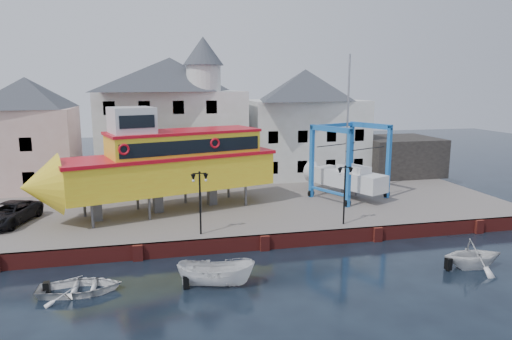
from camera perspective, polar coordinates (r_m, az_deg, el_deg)
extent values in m
plane|color=black|center=(30.22, 1.06, -9.98)|extent=(140.00, 140.00, 0.00)
cube|color=#5F5751|center=(40.35, -2.63, -3.92)|extent=(44.00, 22.00, 1.00)
cube|color=maroon|center=(30.15, 1.01, -9.01)|extent=(44.00, 0.25, 1.00)
cube|color=maroon|center=(29.27, -14.56, -9.99)|extent=(0.60, 0.36, 1.00)
cube|color=maroon|center=(30.00, 1.08, -9.12)|extent=(0.60, 0.36, 1.00)
cube|color=maroon|center=(32.73, 14.96, -7.78)|extent=(0.60, 0.36, 1.00)
cube|color=maroon|center=(37.01, 26.09, -6.37)|extent=(0.60, 0.36, 1.00)
cube|color=#CFA195|center=(47.22, -26.35, 2.38)|extent=(8.00, 7.00, 7.50)
pyramid|color=#363A44|center=(46.86, -26.87, 8.62)|extent=(8.00, 7.00, 2.80)
cube|color=black|center=(44.12, -26.52, -0.99)|extent=(1.00, 0.08, 1.20)
cube|color=black|center=(43.67, -26.85, 2.87)|extent=(1.00, 0.08, 1.20)
cube|color=beige|center=(46.29, -10.43, 4.10)|extent=(14.00, 8.00, 9.00)
pyramid|color=#363A44|center=(46.01, -10.69, 11.67)|extent=(14.00, 8.00, 3.20)
cube|color=black|center=(42.94, -17.44, -0.64)|extent=(1.00, 0.08, 1.20)
cube|color=black|center=(42.78, -13.43, -0.48)|extent=(1.00, 0.08, 1.20)
cube|color=black|center=(42.83, -9.42, -0.31)|extent=(1.00, 0.08, 1.20)
cube|color=black|center=(43.09, -5.44, -0.15)|extent=(1.00, 0.08, 1.20)
cube|color=black|center=(42.48, -17.66, 3.34)|extent=(1.00, 0.08, 1.20)
cube|color=black|center=(42.32, -13.61, 3.51)|extent=(1.00, 0.08, 1.20)
cube|color=black|center=(42.37, -9.54, 3.67)|extent=(1.00, 0.08, 1.20)
cube|color=black|center=(42.63, -5.51, 3.81)|extent=(1.00, 0.08, 1.20)
cube|color=black|center=(42.23, -17.89, 7.37)|extent=(1.00, 0.08, 1.20)
cube|color=black|center=(42.07, -13.79, 7.57)|extent=(1.00, 0.08, 1.20)
cube|color=black|center=(42.12, -9.67, 7.73)|extent=(1.00, 0.08, 1.20)
cube|color=black|center=(42.38, -5.58, 7.84)|extent=(1.00, 0.08, 1.20)
cylinder|color=beige|center=(43.82, -6.56, 11.32)|extent=(3.20, 3.20, 2.40)
cone|color=#363A44|center=(43.93, -6.63, 14.58)|extent=(3.80, 3.80, 2.60)
cube|color=beige|center=(49.37, 6.05, 4.04)|extent=(12.00, 8.00, 8.00)
pyramid|color=#363A44|center=(49.05, 6.18, 10.55)|extent=(12.00, 8.00, 3.20)
cube|color=black|center=(44.69, 2.13, 0.28)|extent=(1.00, 0.08, 1.20)
cube|color=black|center=(45.53, 5.79, 0.43)|extent=(1.00, 0.08, 1.20)
cube|color=black|center=(46.56, 9.30, 0.57)|extent=(1.00, 0.08, 1.20)
cube|color=black|center=(47.75, 12.64, 0.70)|extent=(1.00, 0.08, 1.20)
cube|color=black|center=(44.25, 2.16, 4.11)|extent=(1.00, 0.08, 1.20)
cube|color=black|center=(45.10, 5.86, 4.18)|extent=(1.00, 0.08, 1.20)
cube|color=black|center=(46.13, 9.41, 4.24)|extent=(1.00, 0.08, 1.20)
cube|color=black|center=(47.33, 12.79, 4.28)|extent=(1.00, 0.08, 1.20)
cube|color=black|center=(51.93, 17.25, 1.71)|extent=(8.00, 7.00, 4.00)
cylinder|color=black|center=(29.80, -6.99, -4.30)|extent=(0.12, 0.12, 4.00)
cube|color=black|center=(29.34, -7.08, -0.43)|extent=(0.90, 0.06, 0.06)
sphere|color=black|center=(29.32, -7.08, -0.29)|extent=(0.16, 0.16, 0.16)
cone|color=black|center=(29.36, -7.85, -0.98)|extent=(0.32, 0.32, 0.45)
sphere|color=silver|center=(29.39, -7.84, -1.32)|extent=(0.18, 0.18, 0.18)
cone|color=black|center=(29.43, -6.29, -0.91)|extent=(0.32, 0.32, 0.45)
sphere|color=silver|center=(29.47, -6.29, -1.25)|extent=(0.18, 0.18, 0.18)
cylinder|color=black|center=(32.28, 10.99, -3.25)|extent=(0.12, 0.12, 4.00)
cube|color=black|center=(31.85, 11.12, 0.33)|extent=(0.90, 0.06, 0.06)
sphere|color=black|center=(31.84, 11.13, 0.46)|extent=(0.16, 0.16, 0.16)
cone|color=black|center=(31.74, 10.44, -0.17)|extent=(0.32, 0.32, 0.45)
sphere|color=silver|center=(31.78, 10.43, -0.49)|extent=(0.18, 0.18, 0.18)
cone|color=black|center=(32.06, 11.76, -0.12)|extent=(0.32, 0.32, 0.45)
sphere|color=silver|center=(32.09, 11.75, -0.43)|extent=(0.18, 0.18, 0.18)
cylinder|color=#59595E|center=(33.10, -19.77, -5.41)|extent=(0.25, 0.25, 1.69)
cylinder|color=#59595E|center=(36.12, -20.65, -4.14)|extent=(0.25, 0.25, 1.69)
cylinder|color=#59595E|center=(33.93, -13.18, -4.66)|extent=(0.25, 0.25, 1.69)
cylinder|color=#59595E|center=(36.89, -14.58, -3.50)|extent=(0.25, 0.25, 1.69)
cylinder|color=#59595E|center=(35.19, -6.99, -3.91)|extent=(0.25, 0.25, 1.69)
cylinder|color=#59595E|center=(38.05, -8.83, -2.84)|extent=(0.25, 0.25, 1.69)
cylinder|color=#59595E|center=(36.83, -1.30, -3.17)|extent=(0.25, 0.25, 1.69)
cylinder|color=#59595E|center=(39.57, -3.47, -2.21)|extent=(0.25, 0.25, 1.69)
cube|color=#59595E|center=(34.70, -19.31, -4.65)|extent=(0.81, 0.74, 1.69)
cube|color=#59595E|center=(35.71, -12.16, -3.85)|extent=(0.81, 0.74, 1.69)
cube|color=#59595E|center=(37.24, -5.52, -3.06)|extent=(0.81, 0.74, 1.69)
cube|color=yellow|center=(35.59, -10.56, -0.39)|extent=(16.38, 8.73, 2.48)
cone|color=yellow|center=(33.83, -25.36, -1.83)|extent=(3.63, 4.83, 4.29)
cube|color=red|center=(35.36, -10.64, 1.76)|extent=(16.75, 9.00, 0.25)
cube|color=yellow|center=(35.63, -8.96, 3.17)|extent=(11.92, 6.97, 1.81)
cube|color=black|center=(33.82, -7.79, 2.90)|extent=(10.39, 3.23, 1.02)
cube|color=black|center=(37.44, -10.03, 3.58)|extent=(10.39, 3.23, 1.02)
cube|color=red|center=(35.51, -9.01, 4.77)|extent=(12.17, 7.15, 0.20)
cube|color=silver|center=(34.25, -15.28, 5.87)|extent=(3.67, 3.67, 2.06)
cube|color=black|center=(32.80, -14.63, 5.86)|extent=(2.38, 0.78, 0.90)
torus|color=red|center=(32.23, -16.19, 2.49)|extent=(0.80, 0.38, 0.79)
torus|color=red|center=(34.41, -5.15, 3.37)|extent=(0.80, 0.38, 0.79)
cube|color=blue|center=(36.61, 11.51, 0.18)|extent=(0.41, 0.41, 6.25)
cylinder|color=black|center=(37.21, 11.35, -4.08)|extent=(0.66, 0.46, 0.62)
cube|color=blue|center=(39.41, 6.98, 1.05)|extent=(0.41, 0.41, 6.25)
cylinder|color=black|center=(39.97, 6.89, -2.92)|extent=(0.66, 0.46, 0.62)
cube|color=blue|center=(40.50, 16.22, 0.96)|extent=(0.41, 0.41, 6.25)
cylinder|color=black|center=(41.05, 16.02, -2.91)|extent=(0.66, 0.46, 0.62)
cube|color=blue|center=(43.05, 11.79, 1.72)|extent=(0.41, 0.41, 6.25)
cylinder|color=black|center=(43.56, 11.65, -1.94)|extent=(0.66, 0.46, 0.62)
cube|color=blue|center=(37.58, 9.30, 5.09)|extent=(2.15, 4.18, 0.44)
cube|color=blue|center=(38.43, 9.07, -2.65)|extent=(2.07, 4.14, 0.19)
cube|color=blue|center=(41.38, 14.13, 5.41)|extent=(2.15, 4.18, 0.44)
cube|color=blue|center=(42.15, 13.81, -1.64)|extent=(2.07, 4.14, 0.19)
cube|color=blue|center=(40.83, 9.62, 5.51)|extent=(4.99, 2.53, 0.31)
cube|color=silver|center=(40.10, 11.58, -1.13)|extent=(4.67, 6.94, 1.43)
cone|color=silver|center=(42.75, 7.58, -0.27)|extent=(2.46, 2.16, 2.05)
cube|color=#59595E|center=(40.32, 11.53, -2.55)|extent=(0.87, 1.55, 0.62)
cube|color=silver|center=(39.63, 12.12, 0.16)|extent=(2.42, 3.03, 0.54)
cylinder|color=#99999E|center=(39.65, 11.40, 6.95)|extent=(0.21, 0.21, 9.81)
cube|color=black|center=(38.61, 13.53, 2.59)|extent=(4.37, 2.10, 0.05)
cube|color=black|center=(40.69, 10.03, 3.12)|extent=(4.37, 2.10, 0.05)
imported|color=black|center=(36.46, -28.50, -4.79)|extent=(3.89, 5.87, 1.50)
imported|color=silver|center=(25.37, -5.00, -14.21)|extent=(4.47, 2.64, 1.62)
imported|color=silver|center=(30.29, 25.36, -11.00)|extent=(3.78, 3.33, 1.89)
imported|color=silver|center=(26.15, -21.10, -14.14)|extent=(4.22, 3.05, 0.87)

